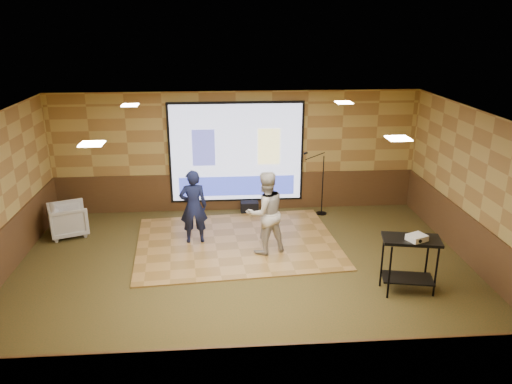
{
  "coord_description": "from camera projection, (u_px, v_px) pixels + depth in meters",
  "views": [
    {
      "loc": [
        -0.42,
        -8.46,
        4.63
      ],
      "look_at": [
        0.3,
        1.05,
        1.3
      ],
      "focal_mm": 35.0,
      "sensor_mm": 36.0,
      "label": 1
    }
  ],
  "objects": [
    {
      "name": "dance_floor",
      "position": [
        237.0,
        242.0,
        10.85
      ],
      "size": [
        4.52,
        3.58,
        0.03
      ],
      "primitive_type": "cube",
      "rotation": [
        0.0,
        0.0,
        0.08
      ],
      "color": "#A5793C",
      "rests_on": "ground"
    },
    {
      "name": "projector",
      "position": [
        417.0,
        238.0,
        8.52
      ],
      "size": [
        0.38,
        0.35,
        0.1
      ],
      "primitive_type": "cube",
      "rotation": [
        0.0,
        0.0,
        0.41
      ],
      "color": "white",
      "rests_on": "av_table"
    },
    {
      "name": "downlight_sw",
      "position": [
        92.0,
        144.0,
        6.98
      ],
      "size": [
        0.32,
        0.32,
        0.02
      ],
      "primitive_type": "cube",
      "color": "#FFE5BF",
      "rests_on": "room_shell"
    },
    {
      "name": "duffel_bag",
      "position": [
        250.0,
        207.0,
        12.56
      ],
      "size": [
        0.44,
        0.3,
        0.27
      ],
      "primitive_type": "cube",
      "rotation": [
        0.0,
        0.0,
        0.02
      ],
      "color": "black",
      "rests_on": "ground"
    },
    {
      "name": "ground",
      "position": [
        244.0,
        275.0,
        9.52
      ],
      "size": [
        9.0,
        9.0,
        0.0
      ],
      "primitive_type": "plane",
      "color": "#303A1A",
      "rests_on": "ground"
    },
    {
      "name": "room_shell",
      "position": [
        243.0,
        170.0,
        8.83
      ],
      "size": [
        9.04,
        7.04,
        3.02
      ],
      "color": "tan",
      "rests_on": "ground"
    },
    {
      "name": "downlight_ne",
      "position": [
        344.0,
        102.0,
        10.4
      ],
      "size": [
        0.32,
        0.32,
        0.02
      ],
      "primitive_type": "cube",
      "color": "#FFE5BF",
      "rests_on": "room_shell"
    },
    {
      "name": "wainscot_front",
      "position": [
        259.0,
        378.0,
        6.09
      ],
      "size": [
        9.0,
        0.04,
        0.95
      ],
      "primitive_type": "cube",
      "color": "#4B2F19",
      "rests_on": "ground"
    },
    {
      "name": "player_left",
      "position": [
        193.0,
        207.0,
        10.61
      ],
      "size": [
        0.62,
        0.44,
        1.62
      ],
      "primitive_type": "imported",
      "rotation": [
        0.0,
        0.0,
        3.23
      ],
      "color": "#13183B",
      "rests_on": "dance_floor"
    },
    {
      "name": "downlight_se",
      "position": [
        398.0,
        138.0,
        7.29
      ],
      "size": [
        0.32,
        0.32,
        0.02
      ],
      "primitive_type": "cube",
      "color": "#FFE5BF",
      "rests_on": "room_shell"
    },
    {
      "name": "av_table",
      "position": [
        410.0,
        254.0,
        8.72
      ],
      "size": [
        0.98,
        0.52,
        1.04
      ],
      "rotation": [
        0.0,
        0.0,
        -0.2
      ],
      "color": "black",
      "rests_on": "ground"
    },
    {
      "name": "mic_stand",
      "position": [
        320.0,
        195.0,
        12.33
      ],
      "size": [
        0.63,
        0.26,
        1.61
      ],
      "rotation": [
        0.0,
        0.0,
        0.14
      ],
      "color": "black",
      "rests_on": "ground"
    },
    {
      "name": "banquet_chair",
      "position": [
        68.0,
        220.0,
        11.16
      ],
      "size": [
        1.03,
        1.02,
        0.73
      ],
      "primitive_type": "imported",
      "rotation": [
        0.0,
        0.0,
        1.94
      ],
      "color": "gray",
      "rests_on": "ground"
    },
    {
      "name": "wainscot_back",
      "position": [
        237.0,
        192.0,
        12.64
      ],
      "size": [
        9.0,
        0.04,
        0.95
      ],
      "primitive_type": "cube",
      "color": "#4B2F19",
      "rests_on": "ground"
    },
    {
      "name": "wainscot_right",
      "position": [
        474.0,
        244.0,
        9.69
      ],
      "size": [
        0.04,
        7.0,
        0.95
      ],
      "primitive_type": "cube",
      "color": "#4B2F19",
      "rests_on": "ground"
    },
    {
      "name": "downlight_nw",
      "position": [
        130.0,
        105.0,
        10.08
      ],
      "size": [
        0.32,
        0.32,
        0.02
      ],
      "primitive_type": "cube",
      "color": "#FFE5BF",
      "rests_on": "room_shell"
    },
    {
      "name": "projector_screen",
      "position": [
        236.0,
        154.0,
        12.27
      ],
      "size": [
        3.32,
        0.06,
        2.52
      ],
      "color": "black",
      "rests_on": "room_shell"
    },
    {
      "name": "player_right",
      "position": [
        265.0,
        213.0,
        10.12
      ],
      "size": [
        1.02,
        0.92,
        1.74
      ],
      "primitive_type": "imported",
      "rotation": [
        0.0,
        0.0,
        3.51
      ],
      "color": "beige",
      "rests_on": "dance_floor"
    }
  ]
}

